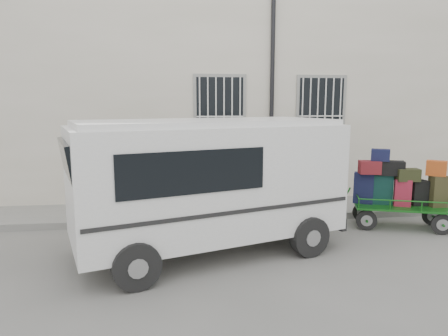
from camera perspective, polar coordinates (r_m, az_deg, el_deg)
name	(u,v)px	position (r m, az deg, el deg)	size (l,w,h in m)	color
ground	(258,243)	(7.94, 4.89, -10.58)	(80.00, 80.00, 0.00)	#61605C
building	(223,94)	(12.91, -0.13, 10.56)	(24.00, 5.15, 6.00)	beige
sidewalk	(240,210)	(9.99, 2.24, -5.98)	(24.00, 1.70, 0.15)	gray
luggage_cart	(399,189)	(9.43, 23.68, -2.83)	(2.30, 1.45, 1.72)	black
van	(207,178)	(7.12, -2.39, -1.37)	(5.13, 3.35, 2.40)	white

